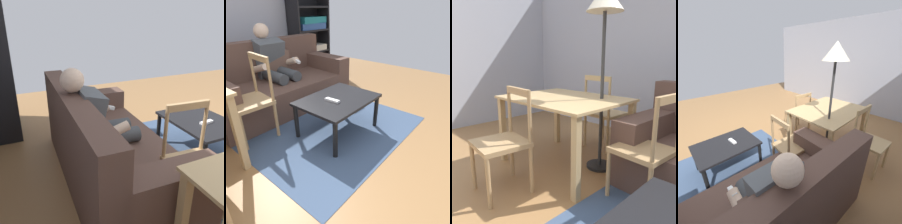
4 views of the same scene
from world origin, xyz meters
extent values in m
cube|color=brown|center=(-0.05, 1.55, 0.52)|extent=(0.28, 0.96, 0.22)
cylinder|color=black|center=(0.42, 0.69, 0.20)|extent=(0.05, 0.05, 0.40)
cube|color=tan|center=(-0.80, 1.09, 0.75)|extent=(1.24, 0.95, 0.02)
cube|color=tan|center=(-1.37, 0.67, 0.37)|extent=(0.06, 0.06, 0.73)
cube|color=tan|center=(-0.23, 0.67, 0.37)|extent=(0.06, 0.06, 0.73)
cube|color=tan|center=(-1.37, 1.52, 0.37)|extent=(0.06, 0.06, 0.73)
cube|color=tan|center=(-0.23, 1.52, 0.37)|extent=(0.06, 0.06, 0.73)
cube|color=tan|center=(-0.80, 1.87, 0.45)|extent=(0.44, 0.44, 0.04)
cylinder|color=tan|center=(-0.60, 2.05, 0.23)|extent=(0.04, 0.04, 0.45)
cylinder|color=tan|center=(-0.98, 2.06, 0.23)|extent=(0.04, 0.04, 0.45)
cylinder|color=tan|center=(-0.62, 1.67, 0.23)|extent=(0.04, 0.04, 0.45)
cylinder|color=tan|center=(-1.00, 1.69, 0.23)|extent=(0.04, 0.04, 0.45)
cylinder|color=tan|center=(-0.62, 1.67, 0.70)|extent=(0.03, 0.03, 0.50)
cylinder|color=tan|center=(-1.00, 1.69, 0.70)|extent=(0.03, 0.03, 0.50)
cube|color=tan|center=(-0.81, 1.68, 0.93)|extent=(0.38, 0.05, 0.06)
cube|color=tan|center=(0.12, 1.09, 0.43)|extent=(0.45, 0.45, 0.04)
cylinder|color=tan|center=(-0.06, 1.30, 0.22)|extent=(0.04, 0.04, 0.43)
cylinder|color=tan|center=(-0.09, 0.92, 0.22)|extent=(0.04, 0.04, 0.43)
cylinder|color=tan|center=(0.32, 1.27, 0.22)|extent=(0.04, 0.04, 0.43)
cylinder|color=tan|center=(0.29, 0.89, 0.22)|extent=(0.04, 0.04, 0.43)
cylinder|color=tan|center=(0.29, 0.89, 0.67)|extent=(0.03, 0.03, 0.48)
cube|color=tan|center=(0.31, 1.08, 0.88)|extent=(0.07, 0.38, 0.06)
cube|color=tan|center=(-0.80, 0.32, 0.45)|extent=(0.46, 0.46, 0.04)
cylinder|color=tan|center=(-1.01, 0.15, 0.22)|extent=(0.04, 0.04, 0.45)
cylinder|color=tan|center=(-0.63, 0.11, 0.22)|extent=(0.04, 0.04, 0.45)
cylinder|color=tan|center=(-0.97, 0.53, 0.22)|extent=(0.04, 0.04, 0.45)
cylinder|color=tan|center=(-0.59, 0.49, 0.22)|extent=(0.04, 0.04, 0.45)
cylinder|color=tan|center=(-0.97, 0.53, 0.68)|extent=(0.03, 0.03, 0.47)
cylinder|color=tan|center=(-0.59, 0.49, 0.68)|extent=(0.03, 0.03, 0.47)
cube|color=tan|center=(-0.78, 0.51, 0.88)|extent=(0.38, 0.08, 0.06)
cylinder|color=black|center=(-0.47, 1.31, 0.01)|extent=(0.28, 0.28, 0.03)
cylinder|color=#333333|center=(-0.47, 1.31, 0.80)|extent=(0.04, 0.04, 1.60)
camera|label=1|loc=(-1.09, 2.38, 1.57)|focal=38.72mm
camera|label=2|loc=(-0.84, -0.93, 1.36)|focal=32.92mm
camera|label=3|loc=(0.93, -0.61, 1.16)|focal=37.21mm
camera|label=4|loc=(1.33, 2.38, 1.73)|focal=23.34mm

